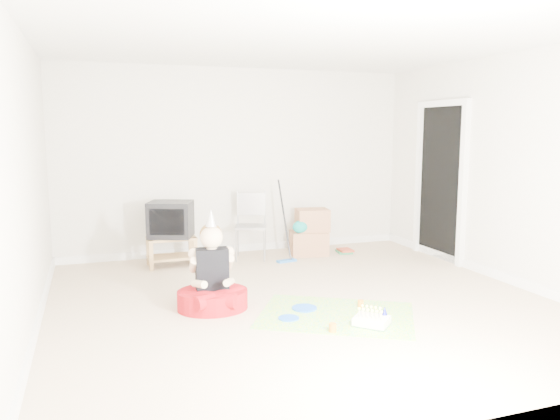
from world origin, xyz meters
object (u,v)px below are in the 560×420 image
object	(u,v)px
crt_tv	(171,219)
birthday_cake	(372,322)
cardboard_boxes	(310,233)
seated_woman	(212,287)
tv_stand	(172,248)
folding_chair	(251,227)

from	to	relation	value
crt_tv	birthday_cake	xyz separation A→B (m)	(1.37, -2.79, -0.57)
cardboard_boxes	seated_woman	distance (m)	2.61
tv_stand	cardboard_boxes	size ratio (longest dim) A/B	0.95
crt_tv	cardboard_boxes	distance (m)	1.96
seated_woman	birthday_cake	xyz separation A→B (m)	(1.24, -0.94, -0.18)
tv_stand	folding_chair	size ratio (longest dim) A/B	0.67
cardboard_boxes	tv_stand	bearing A→B (deg)	-179.12
tv_stand	seated_woman	distance (m)	1.86
folding_chair	cardboard_boxes	size ratio (longest dim) A/B	1.42
crt_tv	tv_stand	bearing A→B (deg)	-159.39
cardboard_boxes	folding_chair	bearing A→B (deg)	179.25
seated_woman	birthday_cake	size ratio (longest dim) A/B	2.64
crt_tv	folding_chair	size ratio (longest dim) A/B	0.58
crt_tv	folding_chair	bearing A→B (deg)	22.79
cardboard_boxes	seated_woman	size ratio (longest dim) A/B	0.65
folding_chair	seated_woman	bearing A→B (deg)	-116.43
tv_stand	folding_chair	world-z (taller)	folding_chair
folding_chair	cardboard_boxes	world-z (taller)	folding_chair
crt_tv	birthday_cake	size ratio (longest dim) A/B	1.42
seated_woman	cardboard_boxes	bearing A→B (deg)	46.26
crt_tv	cardboard_boxes	size ratio (longest dim) A/B	0.82
seated_woman	birthday_cake	distance (m)	1.57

